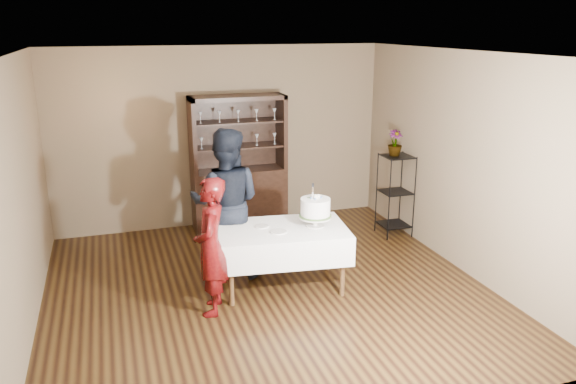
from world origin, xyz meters
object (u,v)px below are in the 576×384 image
Objects in this scene: woman at (211,247)px; man at (226,203)px; cake at (315,209)px; potted_plant at (395,143)px; china_hutch at (239,184)px; cake_table at (282,242)px; plant_etagere at (395,192)px.

woman is 0.99m from man.
cake is 2.12m from potted_plant.
china_hutch is at bearing 99.36° from cake.
woman is (-0.89, -0.32, 0.18)m from cake_table.
plant_etagere is at bearing -148.10° from man.
man is at bearing 131.96° from cake_table.
cake is (0.91, -0.64, 0.03)m from man.
china_hutch is 2.22m from cake_table.
plant_etagere is 2.69m from man.
cake_table is at bearing 171.84° from cake.
man reaches higher than cake.
woman is at bearing 87.87° from man.
potted_plant reaches higher than cake_table.
man is at bearing 144.84° from cake.
potted_plant is at bearing 36.55° from cake.
cake_table is (-2.09, -1.16, -0.09)m from plant_etagere.
potted_plant is at bearing -147.48° from man.
woman is 1.31m from cake.
man is (-2.62, -0.57, 0.26)m from plant_etagere.
man is 1.11m from cake.
china_hutch reaches higher than cake_table.
cake_table is 0.86m from man.
cake_table is 3.00× the size of cake.
man is 3.46× the size of cake.
cake is (1.27, 0.26, 0.20)m from woman.
china_hutch is 2.69m from woman.
man is (-0.54, -1.63, 0.25)m from china_hutch.
china_hutch reaches higher than woman.
man reaches higher than woman.
woman is at bearing -109.48° from china_hutch.
plant_etagere is at bearing -28.66° from potted_plant.
china_hutch is at bearing -88.75° from man.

